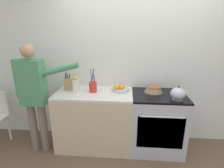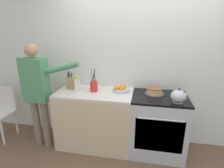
{
  "view_description": "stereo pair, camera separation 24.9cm",
  "coord_description": "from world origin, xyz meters",
  "px_view_note": "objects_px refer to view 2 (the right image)",
  "views": [
    {
      "loc": [
        -0.2,
        -2.09,
        1.81
      ],
      "look_at": [
        -0.4,
        0.27,
        1.05
      ],
      "focal_mm": 28.0,
      "sensor_mm": 36.0,
      "label": 1
    },
    {
      "loc": [
        0.05,
        -2.06,
        1.81
      ],
      "look_at": [
        -0.4,
        0.27,
        1.05
      ],
      "focal_mm": 28.0,
      "sensor_mm": 36.0,
      "label": 2
    }
  ],
  "objects_px": {
    "tea_kettle": "(179,96)",
    "knife_block": "(71,82)",
    "milk_carton": "(77,83)",
    "fruit_bowl": "(121,89)",
    "dining_chair": "(2,109)",
    "stove_range": "(158,125)",
    "layer_cake": "(155,91)",
    "utensil_crock": "(94,86)",
    "person_baker": "(37,89)"
  },
  "relations": [
    {
      "from": "tea_kettle",
      "to": "knife_block",
      "type": "xyz_separation_m",
      "value": [
        -1.57,
        0.27,
        0.02
      ]
    },
    {
      "from": "tea_kettle",
      "to": "milk_carton",
      "type": "relative_size",
      "value": 0.94
    },
    {
      "from": "milk_carton",
      "to": "knife_block",
      "type": "bearing_deg",
      "value": 144.22
    },
    {
      "from": "fruit_bowl",
      "to": "dining_chair",
      "type": "height_order",
      "value": "fruit_bowl"
    },
    {
      "from": "stove_range",
      "to": "layer_cake",
      "type": "bearing_deg",
      "value": 132.85
    },
    {
      "from": "utensil_crock",
      "to": "fruit_bowl",
      "type": "xyz_separation_m",
      "value": [
        0.4,
        0.08,
        -0.05
      ]
    },
    {
      "from": "person_baker",
      "to": "utensil_crock",
      "type": "bearing_deg",
      "value": 12.28
    },
    {
      "from": "fruit_bowl",
      "to": "dining_chair",
      "type": "distance_m",
      "value": 2.06
    },
    {
      "from": "tea_kettle",
      "to": "dining_chair",
      "type": "xyz_separation_m",
      "value": [
        -2.78,
        0.1,
        -0.48
      ]
    },
    {
      "from": "dining_chair",
      "to": "milk_carton",
      "type": "bearing_deg",
      "value": -3.24
    },
    {
      "from": "layer_cake",
      "to": "stove_range",
      "type": "bearing_deg",
      "value": -47.15
    },
    {
      "from": "fruit_bowl",
      "to": "dining_chair",
      "type": "xyz_separation_m",
      "value": [
        -2.01,
        -0.17,
        -0.43
      ]
    },
    {
      "from": "stove_range",
      "to": "utensil_crock",
      "type": "relative_size",
      "value": 2.57
    },
    {
      "from": "layer_cake",
      "to": "person_baker",
      "type": "xyz_separation_m",
      "value": [
        -1.69,
        -0.27,
        0.02
      ]
    },
    {
      "from": "utensil_crock",
      "to": "person_baker",
      "type": "height_order",
      "value": "person_baker"
    },
    {
      "from": "tea_kettle",
      "to": "utensil_crock",
      "type": "bearing_deg",
      "value": 170.55
    },
    {
      "from": "utensil_crock",
      "to": "dining_chair",
      "type": "relative_size",
      "value": 0.4
    },
    {
      "from": "stove_range",
      "to": "dining_chair",
      "type": "distance_m",
      "value": 2.57
    },
    {
      "from": "utensil_crock",
      "to": "dining_chair",
      "type": "xyz_separation_m",
      "value": [
        -1.6,
        -0.1,
        -0.48
      ]
    },
    {
      "from": "tea_kettle",
      "to": "knife_block",
      "type": "bearing_deg",
      "value": 170.1
    },
    {
      "from": "person_baker",
      "to": "dining_chair",
      "type": "xyz_separation_m",
      "value": [
        -0.81,
        0.13,
        -0.46
      ]
    },
    {
      "from": "stove_range",
      "to": "tea_kettle",
      "type": "xyz_separation_m",
      "value": [
        0.21,
        -0.16,
        0.53
      ]
    },
    {
      "from": "milk_carton",
      "to": "stove_range",
      "type": "bearing_deg",
      "value": -0.44
    },
    {
      "from": "tea_kettle",
      "to": "milk_carton",
      "type": "xyz_separation_m",
      "value": [
        -1.43,
        0.17,
        0.04
      ]
    },
    {
      "from": "layer_cake",
      "to": "tea_kettle",
      "type": "distance_m",
      "value": 0.38
    },
    {
      "from": "knife_block",
      "to": "utensil_crock",
      "type": "distance_m",
      "value": 0.4
    },
    {
      "from": "utensil_crock",
      "to": "milk_carton",
      "type": "bearing_deg",
      "value": -174.59
    },
    {
      "from": "layer_cake",
      "to": "person_baker",
      "type": "distance_m",
      "value": 1.71
    },
    {
      "from": "person_baker",
      "to": "dining_chair",
      "type": "relative_size",
      "value": 1.86
    },
    {
      "from": "layer_cake",
      "to": "person_baker",
      "type": "height_order",
      "value": "person_baker"
    },
    {
      "from": "tea_kettle",
      "to": "utensil_crock",
      "type": "distance_m",
      "value": 1.2
    },
    {
      "from": "stove_range",
      "to": "person_baker",
      "type": "xyz_separation_m",
      "value": [
        -1.77,
        -0.19,
        0.52
      ]
    },
    {
      "from": "milk_carton",
      "to": "layer_cake",
      "type": "bearing_deg",
      "value": 3.63
    },
    {
      "from": "knife_block",
      "to": "fruit_bowl",
      "type": "distance_m",
      "value": 0.8
    },
    {
      "from": "utensil_crock",
      "to": "milk_carton",
      "type": "distance_m",
      "value": 0.25
    },
    {
      "from": "tea_kettle",
      "to": "fruit_bowl",
      "type": "xyz_separation_m",
      "value": [
        -0.78,
        0.27,
        -0.05
      ]
    },
    {
      "from": "fruit_bowl",
      "to": "person_baker",
      "type": "distance_m",
      "value": 1.24
    },
    {
      "from": "layer_cake",
      "to": "tea_kettle",
      "type": "bearing_deg",
      "value": -40.52
    },
    {
      "from": "fruit_bowl",
      "to": "layer_cake",
      "type": "bearing_deg",
      "value": -3.28
    },
    {
      "from": "stove_range",
      "to": "dining_chair",
      "type": "height_order",
      "value": "stove_range"
    },
    {
      "from": "knife_block",
      "to": "milk_carton",
      "type": "bearing_deg",
      "value": -35.78
    },
    {
      "from": "knife_block",
      "to": "utensil_crock",
      "type": "relative_size",
      "value": 0.8
    },
    {
      "from": "fruit_bowl",
      "to": "milk_carton",
      "type": "xyz_separation_m",
      "value": [
        -0.66,
        -0.1,
        0.08
      ]
    },
    {
      "from": "tea_kettle",
      "to": "milk_carton",
      "type": "distance_m",
      "value": 1.44
    },
    {
      "from": "knife_block",
      "to": "milk_carton",
      "type": "xyz_separation_m",
      "value": [
        0.14,
        -0.1,
        0.02
      ]
    },
    {
      "from": "utensil_crock",
      "to": "dining_chair",
      "type": "distance_m",
      "value": 1.68
    },
    {
      "from": "layer_cake",
      "to": "milk_carton",
      "type": "relative_size",
      "value": 1.11
    },
    {
      "from": "knife_block",
      "to": "stove_range",
      "type": "bearing_deg",
      "value": -4.66
    },
    {
      "from": "milk_carton",
      "to": "person_baker",
      "type": "distance_m",
      "value": 0.58
    },
    {
      "from": "milk_carton",
      "to": "person_baker",
      "type": "bearing_deg",
      "value": -160.0
    }
  ]
}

